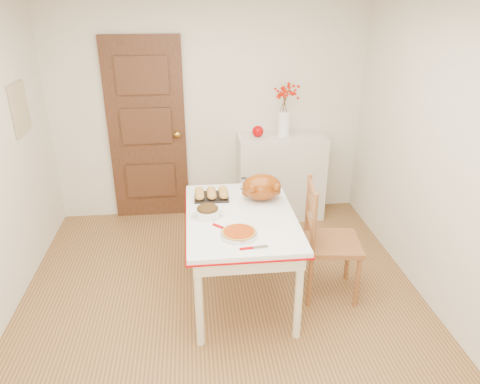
{
  "coord_description": "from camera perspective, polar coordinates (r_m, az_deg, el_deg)",
  "views": [
    {
      "loc": [
        -0.2,
        -2.97,
        2.45
      ],
      "look_at": [
        0.16,
        0.33,
        0.97
      ],
      "focal_mm": 33.59,
      "sensor_mm": 36.0,
      "label": 1
    }
  ],
  "objects": [
    {
      "name": "rolls_tray",
      "position": [
        3.95,
        -3.64,
        -0.22
      ],
      "size": [
        0.31,
        0.25,
        0.08
      ],
      "primitive_type": null,
      "rotation": [
        0.0,
        0.0,
        -0.04
      ],
      "color": "#C0883C",
      "rests_on": "kitchen_table"
    },
    {
      "name": "pumpkin_pie",
      "position": [
        3.35,
        -0.14,
        -5.2
      ],
      "size": [
        0.32,
        0.32,
        0.06
      ],
      "primitive_type": "cylinder",
      "rotation": [
        0.0,
        0.0,
        -0.2
      ],
      "color": "#A13307",
      "rests_on": "kitchen_table"
    },
    {
      "name": "shaker_pair",
      "position": [
        4.17,
        3.2,
        1.26
      ],
      "size": [
        0.1,
        0.05,
        0.1
      ],
      "primitive_type": null,
      "rotation": [
        0.0,
        0.0,
        -0.08
      ],
      "color": "white",
      "rests_on": "kitchen_table"
    },
    {
      "name": "sideboard",
      "position": [
        5.24,
        5.16,
        1.96
      ],
      "size": [
        0.98,
        0.44,
        0.98
      ],
      "primitive_type": "cube",
      "color": "beige",
      "rests_on": "floor"
    },
    {
      "name": "door_back",
      "position": [
        5.17,
        -11.7,
        7.58
      ],
      "size": [
        0.85,
        0.06,
        2.06
      ],
      "primitive_type": "cube",
      "color": "#371C10",
      "rests_on": "ground"
    },
    {
      "name": "chair_oak",
      "position": [
        3.91,
        11.65,
        -6.04
      ],
      "size": [
        0.52,
        0.52,
        1.04
      ],
      "primitive_type": null,
      "rotation": [
        0.0,
        0.0,
        1.44
      ],
      "color": "#A25E2D",
      "rests_on": "floor"
    },
    {
      "name": "wall_right",
      "position": [
        3.75,
        25.47,
        2.97
      ],
      "size": [
        0.0,
        4.0,
        2.5
      ],
      "primitive_type": "cube",
      "color": "silver",
      "rests_on": "ground"
    },
    {
      "name": "apple",
      "position": [
        5.01,
        2.28,
        7.71
      ],
      "size": [
        0.13,
        0.13,
        0.13
      ],
      "primitive_type": "sphere",
      "color": "#AE0003",
      "rests_on": "sideboard"
    },
    {
      "name": "wall_back",
      "position": [
        5.12,
        -3.95,
        10.42
      ],
      "size": [
        3.5,
        0.0,
        2.5
      ],
      "primitive_type": "cube",
      "color": "silver",
      "rests_on": "ground"
    },
    {
      "name": "turkey_platter",
      "position": [
        3.85,
        2.78,
        0.47
      ],
      "size": [
        0.42,
        0.35,
        0.25
      ],
      "primitive_type": null,
      "rotation": [
        0.0,
        0.0,
        -0.11
      ],
      "color": "#7E3C0A",
      "rests_on": "kitchen_table"
    },
    {
      "name": "photo_board",
      "position": [
        4.55,
        -26.19,
        9.53
      ],
      "size": [
        0.03,
        0.35,
        0.45
      ],
      "primitive_type": "cube",
      "color": "#CABF81",
      "rests_on": "ground"
    },
    {
      "name": "pie_server",
      "position": [
        3.21,
        1.76,
        -7.07
      ],
      "size": [
        0.21,
        0.08,
        0.01
      ],
      "primitive_type": null,
      "rotation": [
        0.0,
        0.0,
        0.11
      ],
      "color": "silver",
      "rests_on": "kitchen_table"
    },
    {
      "name": "stuffing_dish",
      "position": [
        3.62,
        -4.14,
        -2.44
      ],
      "size": [
        0.26,
        0.21,
        0.1
      ],
      "primitive_type": null,
      "rotation": [
        0.0,
        0.0,
        -0.03
      ],
      "color": "#442F0D",
      "rests_on": "kitchen_table"
    },
    {
      "name": "carving_knife",
      "position": [
        3.44,
        -1.68,
        -4.75
      ],
      "size": [
        0.25,
        0.24,
        0.01
      ],
      "primitive_type": null,
      "rotation": [
        0.0,
        0.0,
        -0.75
      ],
      "color": "silver",
      "rests_on": "kitchen_table"
    },
    {
      "name": "floor",
      "position": [
        3.86,
        -1.96,
        -15.41
      ],
      "size": [
        3.5,
        4.0,
        0.0
      ],
      "primitive_type": "cube",
      "color": "brown",
      "rests_on": "ground"
    },
    {
      "name": "drinking_glass",
      "position": [
        4.12,
        0.54,
        1.06
      ],
      "size": [
        0.07,
        0.07,
        0.11
      ],
      "primitive_type": "cylinder",
      "rotation": [
        0.0,
        0.0,
        0.06
      ],
      "color": "white",
      "rests_on": "kitchen_table"
    },
    {
      "name": "kitchen_table",
      "position": [
        3.87,
        0.08,
        -8.1
      ],
      "size": [
        0.9,
        1.32,
        0.79
      ],
      "primitive_type": null,
      "color": "white",
      "rests_on": "floor"
    },
    {
      "name": "berry_vase",
      "position": [
        5.0,
        5.66,
        10.31
      ],
      "size": [
        0.3,
        0.3,
        0.58
      ],
      "primitive_type": null,
      "color": "white",
      "rests_on": "sideboard"
    }
  ]
}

